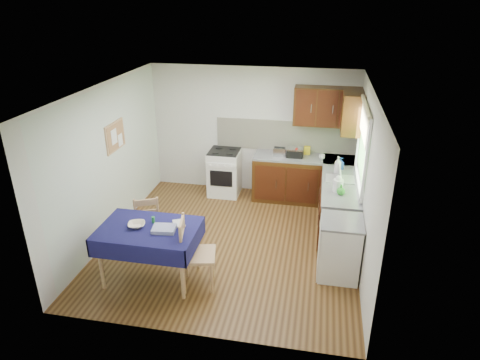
% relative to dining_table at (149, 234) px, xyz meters
% --- Properties ---
extents(floor, '(4.20, 4.20, 0.00)m').
position_rel_dining_table_xyz_m(floor, '(0.90, 1.13, -0.71)').
color(floor, '#442A12').
rests_on(floor, ground).
extents(ceiling, '(4.00, 4.20, 0.02)m').
position_rel_dining_table_xyz_m(ceiling, '(0.90, 1.13, 1.79)').
color(ceiling, silver).
rests_on(ceiling, wall_back).
extents(wall_back, '(4.00, 0.02, 2.50)m').
position_rel_dining_table_xyz_m(wall_back, '(0.90, 3.23, 0.54)').
color(wall_back, silver).
rests_on(wall_back, ground).
extents(wall_front, '(4.00, 0.02, 2.50)m').
position_rel_dining_table_xyz_m(wall_front, '(0.90, -0.97, 0.54)').
color(wall_front, silver).
rests_on(wall_front, ground).
extents(wall_left, '(0.02, 4.20, 2.50)m').
position_rel_dining_table_xyz_m(wall_left, '(-1.10, 1.13, 0.54)').
color(wall_left, silver).
rests_on(wall_left, ground).
extents(wall_right, '(0.02, 4.20, 2.50)m').
position_rel_dining_table_xyz_m(wall_right, '(2.90, 1.13, 0.54)').
color(wall_right, silver).
rests_on(wall_right, ground).
extents(base_cabinets, '(1.90, 2.30, 0.86)m').
position_rel_dining_table_xyz_m(base_cabinets, '(2.25, 2.38, -0.28)').
color(base_cabinets, '#351809').
rests_on(base_cabinets, ground).
extents(worktop_back, '(1.90, 0.60, 0.04)m').
position_rel_dining_table_xyz_m(worktop_back, '(1.95, 2.93, 0.17)').
color(worktop_back, slate).
rests_on(worktop_back, base_cabinets).
extents(worktop_right, '(0.60, 1.70, 0.04)m').
position_rel_dining_table_xyz_m(worktop_right, '(2.60, 1.78, 0.17)').
color(worktop_right, slate).
rests_on(worktop_right, base_cabinets).
extents(worktop_corner, '(0.60, 0.60, 0.04)m').
position_rel_dining_table_xyz_m(worktop_corner, '(2.60, 2.93, 0.17)').
color(worktop_corner, slate).
rests_on(worktop_corner, base_cabinets).
extents(splashback, '(2.70, 0.02, 0.60)m').
position_rel_dining_table_xyz_m(splashback, '(1.55, 3.21, 0.49)').
color(splashback, white).
rests_on(splashback, wall_back).
extents(upper_cabinets, '(1.20, 0.85, 0.70)m').
position_rel_dining_table_xyz_m(upper_cabinets, '(2.42, 2.93, 1.14)').
color(upper_cabinets, '#351809').
rests_on(upper_cabinets, wall_back).
extents(stove, '(0.60, 0.61, 0.92)m').
position_rel_dining_table_xyz_m(stove, '(0.40, 2.92, -0.25)').
color(stove, white).
rests_on(stove, ground).
extents(window, '(0.04, 1.48, 1.26)m').
position_rel_dining_table_xyz_m(window, '(2.87, 1.83, 0.94)').
color(window, '#295221').
rests_on(window, wall_right).
extents(fridge, '(0.58, 0.60, 0.89)m').
position_rel_dining_table_xyz_m(fridge, '(2.60, 0.58, -0.27)').
color(fridge, white).
rests_on(fridge, ground).
extents(corkboard, '(0.04, 0.62, 0.47)m').
position_rel_dining_table_xyz_m(corkboard, '(-1.07, 1.43, 0.89)').
color(corkboard, tan).
rests_on(corkboard, wall_left).
extents(dining_table, '(1.35, 0.91, 0.82)m').
position_rel_dining_table_xyz_m(dining_table, '(0.00, 0.00, 0.00)').
color(dining_table, '#101041').
rests_on(dining_table, ground).
extents(chair_far, '(0.55, 0.55, 0.94)m').
position_rel_dining_table_xyz_m(chair_far, '(-0.34, 0.73, -0.22)').
color(chair_far, tan).
rests_on(chair_far, ground).
extents(chair_near, '(0.54, 0.54, 1.04)m').
position_rel_dining_table_xyz_m(chair_near, '(0.65, -0.04, -0.16)').
color(chair_near, tan).
rests_on(chair_near, ground).
extents(toaster, '(0.24, 0.14, 0.18)m').
position_rel_dining_table_xyz_m(toaster, '(1.48, 2.89, 0.27)').
color(toaster, '#B4B4B9').
rests_on(toaster, worktop_back).
extents(sandwich_press, '(0.30, 0.26, 0.17)m').
position_rel_dining_table_xyz_m(sandwich_press, '(1.77, 2.91, 0.27)').
color(sandwich_press, black).
rests_on(sandwich_press, worktop_back).
extents(sauce_bottle, '(0.05, 0.05, 0.20)m').
position_rel_dining_table_xyz_m(sauce_bottle, '(1.80, 2.81, 0.29)').
color(sauce_bottle, '#B1170E').
rests_on(sauce_bottle, worktop_back).
extents(yellow_packet, '(0.12, 0.09, 0.16)m').
position_rel_dining_table_xyz_m(yellow_packet, '(1.99, 3.08, 0.26)').
color(yellow_packet, gold).
rests_on(yellow_packet, worktop_back).
extents(dish_rack, '(0.47, 0.36, 0.22)m').
position_rel_dining_table_xyz_m(dish_rack, '(2.59, 1.96, 0.21)').
color(dish_rack, gray).
rests_on(dish_rack, worktop_right).
extents(kettle, '(0.16, 0.16, 0.26)m').
position_rel_dining_table_xyz_m(kettle, '(2.54, 1.51, 0.30)').
color(kettle, white).
rests_on(kettle, worktop_right).
extents(cup, '(0.12, 0.12, 0.09)m').
position_rel_dining_table_xyz_m(cup, '(2.28, 2.87, 0.23)').
color(cup, white).
rests_on(cup, worktop_back).
extents(soap_bottle_a, '(0.15, 0.15, 0.31)m').
position_rel_dining_table_xyz_m(soap_bottle_a, '(2.54, 2.21, 0.34)').
color(soap_bottle_a, white).
rests_on(soap_bottle_a, worktop_right).
extents(soap_bottle_b, '(0.12, 0.12, 0.21)m').
position_rel_dining_table_xyz_m(soap_bottle_b, '(2.60, 2.44, 0.29)').
color(soap_bottle_b, '#1C43A3').
rests_on(soap_bottle_b, worktop_right).
extents(soap_bottle_c, '(0.18, 0.18, 0.17)m').
position_rel_dining_table_xyz_m(soap_bottle_c, '(2.59, 1.38, 0.27)').
color(soap_bottle_c, green).
rests_on(soap_bottle_c, worktop_right).
extents(plate_bowl, '(0.29, 0.29, 0.06)m').
position_rel_dining_table_xyz_m(plate_bowl, '(-0.16, -0.00, 0.13)').
color(plate_bowl, beige).
rests_on(plate_bowl, dining_table).
extents(book, '(0.24, 0.27, 0.02)m').
position_rel_dining_table_xyz_m(book, '(0.31, 0.15, 0.11)').
color(book, white).
rests_on(book, dining_table).
extents(spice_jar, '(0.04, 0.04, 0.09)m').
position_rel_dining_table_xyz_m(spice_jar, '(0.02, 0.15, 0.15)').
color(spice_jar, '#248439').
rests_on(spice_jar, dining_table).
extents(tea_towel, '(0.33, 0.28, 0.05)m').
position_rel_dining_table_xyz_m(tea_towel, '(0.24, -0.03, 0.13)').
color(tea_towel, navy).
rests_on(tea_towel, dining_table).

